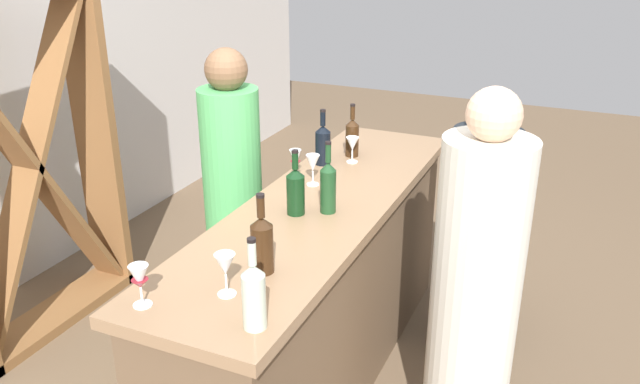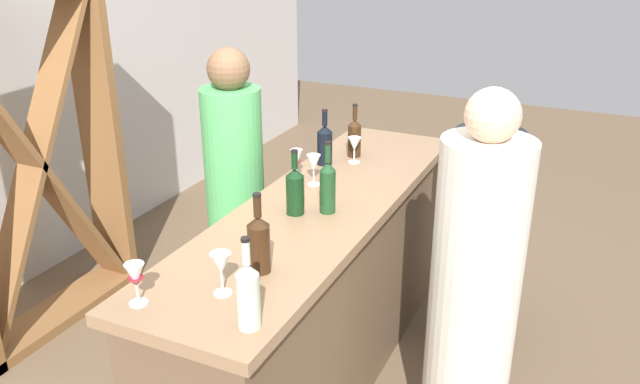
# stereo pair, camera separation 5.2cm
# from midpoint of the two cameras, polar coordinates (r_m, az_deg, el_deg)

# --- Properties ---
(ground_plane) EXTENTS (12.00, 12.00, 0.00)m
(ground_plane) POSITION_cam_midpoint_polar(r_m,az_deg,el_deg) (3.50, 0.44, -15.98)
(ground_plane) COLOR brown
(bar_counter) EXTENTS (2.32, 0.62, 0.99)m
(bar_counter) POSITION_cam_midpoint_polar(r_m,az_deg,el_deg) (3.21, 0.47, -8.97)
(bar_counter) COLOR brown
(bar_counter) RESTS_ON ground
(wine_rack) EXTENTS (1.11, 0.28, 1.93)m
(wine_rack) POSITION_cam_midpoint_polar(r_m,az_deg,el_deg) (3.83, -23.54, 2.21)
(wine_rack) COLOR brown
(wine_rack) RESTS_ON ground
(wine_bottle_leftmost_clear_pale) EXTENTS (0.08, 0.08, 0.31)m
(wine_bottle_leftmost_clear_pale) POSITION_cam_midpoint_polar(r_m,az_deg,el_deg) (2.06, -5.61, -8.87)
(wine_bottle_leftmost_clear_pale) COLOR #B7C6B2
(wine_bottle_leftmost_clear_pale) RESTS_ON bar_counter
(wine_bottle_second_left_amber_brown) EXTENTS (0.08, 0.08, 0.31)m
(wine_bottle_second_left_amber_brown) POSITION_cam_midpoint_polar(r_m,az_deg,el_deg) (2.36, -4.76, -4.43)
(wine_bottle_second_left_amber_brown) COLOR #331E0F
(wine_bottle_second_left_amber_brown) RESTS_ON bar_counter
(wine_bottle_center_dark_green) EXTENTS (0.08, 0.08, 0.29)m
(wine_bottle_center_dark_green) POSITION_cam_midpoint_polar(r_m,az_deg,el_deg) (2.82, -1.67, 0.19)
(wine_bottle_center_dark_green) COLOR black
(wine_bottle_center_dark_green) RESTS_ON bar_counter
(wine_bottle_second_right_olive_green) EXTENTS (0.07, 0.07, 0.33)m
(wine_bottle_second_right_olive_green) POSITION_cam_midpoint_polar(r_m,az_deg,el_deg) (2.83, 1.20, 0.54)
(wine_bottle_second_right_olive_green) COLOR #193D1E
(wine_bottle_second_right_olive_green) RESTS_ON bar_counter
(wine_bottle_rightmost_near_black) EXTENTS (0.08, 0.08, 0.30)m
(wine_bottle_rightmost_near_black) POSITION_cam_midpoint_polar(r_m,az_deg,el_deg) (3.41, 0.85, 4.25)
(wine_bottle_rightmost_near_black) COLOR black
(wine_bottle_rightmost_near_black) RESTS_ON bar_counter
(wine_bottle_far_right_amber_brown) EXTENTS (0.07, 0.07, 0.29)m
(wine_bottle_far_right_amber_brown) POSITION_cam_midpoint_polar(r_m,az_deg,el_deg) (3.54, 3.46, 4.86)
(wine_bottle_far_right_amber_brown) COLOR #331E0F
(wine_bottle_far_right_amber_brown) RESTS_ON bar_counter
(wine_glass_near_left) EXTENTS (0.07, 0.07, 0.16)m
(wine_glass_near_left) POSITION_cam_midpoint_polar(r_m,az_deg,el_deg) (2.24, -8.01, -6.36)
(wine_glass_near_left) COLOR white
(wine_glass_near_left) RESTS_ON bar_counter
(wine_glass_near_center) EXTENTS (0.07, 0.07, 0.14)m
(wine_glass_near_center) POSITION_cam_midpoint_polar(r_m,az_deg,el_deg) (3.44, 3.47, 4.15)
(wine_glass_near_center) COLOR white
(wine_glass_near_center) RESTS_ON bar_counter
(wine_glass_near_right) EXTENTS (0.07, 0.07, 0.15)m
(wine_glass_near_right) POSITION_cam_midpoint_polar(r_m,az_deg,el_deg) (3.13, -0.09, 2.46)
(wine_glass_near_right) COLOR white
(wine_glass_near_right) RESTS_ON bar_counter
(wine_glass_far_left) EXTENTS (0.07, 0.07, 0.15)m
(wine_glass_far_left) POSITION_cam_midpoint_polar(r_m,az_deg,el_deg) (2.25, -15.22, -7.24)
(wine_glass_far_left) COLOR white
(wine_glass_far_left) RESTS_ON bar_counter
(wine_glass_far_center) EXTENTS (0.07, 0.07, 0.15)m
(wine_glass_far_center) POSITION_cam_midpoint_polar(r_m,az_deg,el_deg) (3.21, -1.61, 2.82)
(wine_glass_far_center) COLOR white
(wine_glass_far_center) RESTS_ON bar_counter
(person_left_guest) EXTENTS (0.40, 0.40, 1.63)m
(person_left_guest) POSITION_cam_midpoint_polar(r_m,az_deg,el_deg) (2.80, 13.85, -8.86)
(person_left_guest) COLOR beige
(person_left_guest) RESTS_ON ground
(person_center_guest) EXTENTS (0.43, 0.43, 1.43)m
(person_center_guest) POSITION_cam_midpoint_polar(r_m,az_deg,el_deg) (3.49, 14.24, -4.05)
(person_center_guest) COLOR black
(person_center_guest) RESTS_ON ground
(person_right_guest) EXTENTS (0.41, 0.41, 1.60)m
(person_right_guest) POSITION_cam_midpoint_polar(r_m,az_deg,el_deg) (3.63, -7.00, -0.78)
(person_right_guest) COLOR #4CA559
(person_right_guest) RESTS_ON ground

